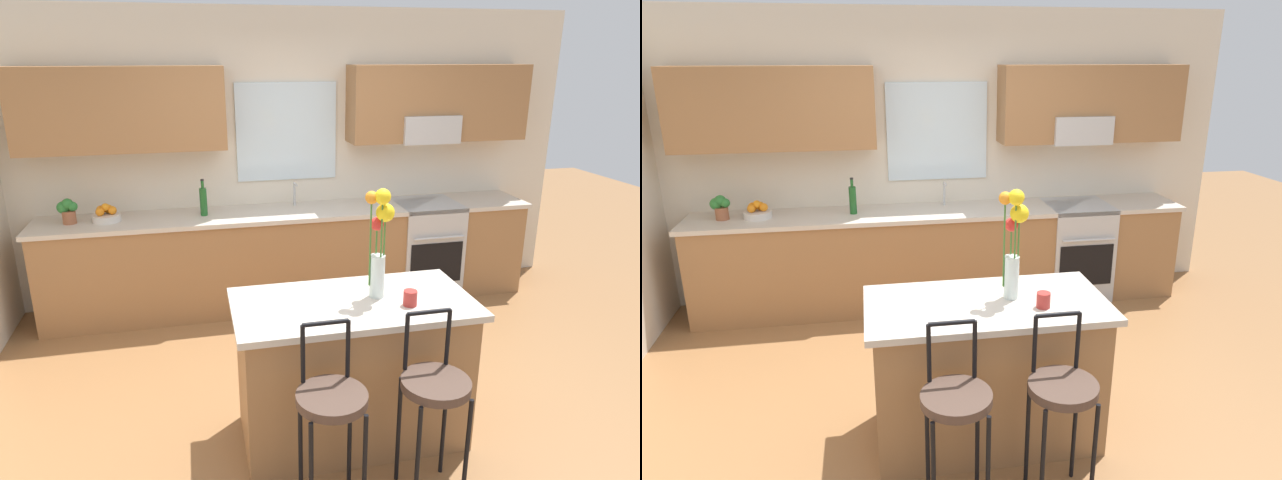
# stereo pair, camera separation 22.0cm
# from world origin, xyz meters

# --- Properties ---
(ground_plane) EXTENTS (14.00, 14.00, 0.00)m
(ground_plane) POSITION_xyz_m (0.00, 0.00, 0.00)
(ground_plane) COLOR olive
(back_wall_assembly) EXTENTS (5.60, 0.50, 2.70)m
(back_wall_assembly) POSITION_xyz_m (0.03, 1.98, 1.51)
(back_wall_assembly) COLOR beige
(back_wall_assembly) RESTS_ON ground
(counter_run) EXTENTS (4.56, 0.64, 0.92)m
(counter_run) POSITION_xyz_m (0.00, 1.70, 0.47)
(counter_run) COLOR #996B42
(counter_run) RESTS_ON ground
(sink_faucet) EXTENTS (0.02, 0.13, 0.23)m
(sink_faucet) POSITION_xyz_m (0.04, 1.84, 1.06)
(sink_faucet) COLOR #B7BABC
(sink_faucet) RESTS_ON counter_run
(oven_range) EXTENTS (0.60, 0.64, 0.92)m
(oven_range) POSITION_xyz_m (1.32, 1.68, 0.46)
(oven_range) COLOR #B7BABC
(oven_range) RESTS_ON ground
(kitchen_island) EXTENTS (1.42, 0.73, 0.92)m
(kitchen_island) POSITION_xyz_m (-0.02, -0.36, 0.46)
(kitchen_island) COLOR #996B42
(kitchen_island) RESTS_ON ground
(bar_stool_near) EXTENTS (0.36, 0.36, 1.04)m
(bar_stool_near) POSITION_xyz_m (-0.30, -0.94, 0.64)
(bar_stool_near) COLOR black
(bar_stool_near) RESTS_ON ground
(bar_stool_middle) EXTENTS (0.36, 0.36, 1.04)m
(bar_stool_middle) POSITION_xyz_m (0.25, -0.94, 0.64)
(bar_stool_middle) COLOR black
(bar_stool_middle) RESTS_ON ground
(flower_vase) EXTENTS (0.18, 0.16, 0.67)m
(flower_vase) POSITION_xyz_m (0.14, -0.33, 1.29)
(flower_vase) COLOR silver
(flower_vase) RESTS_ON kitchen_island
(mug_ceramic) EXTENTS (0.08, 0.08, 0.09)m
(mug_ceramic) POSITION_xyz_m (0.28, -0.49, 0.97)
(mug_ceramic) COLOR #A52D28
(mug_ceramic) RESTS_ON kitchen_island
(fruit_bowl_oranges) EXTENTS (0.24, 0.24, 0.16)m
(fruit_bowl_oranges) POSITION_xyz_m (-1.64, 1.70, 0.98)
(fruit_bowl_oranges) COLOR silver
(fruit_bowl_oranges) RESTS_ON counter_run
(bottle_olive_oil) EXTENTS (0.06, 0.06, 0.33)m
(bottle_olive_oil) POSITION_xyz_m (-0.81, 1.70, 1.05)
(bottle_olive_oil) COLOR #1E5923
(bottle_olive_oil) RESTS_ON counter_run
(potted_plant_small) EXTENTS (0.17, 0.12, 0.22)m
(potted_plant_small) POSITION_xyz_m (-1.94, 1.70, 1.04)
(potted_plant_small) COLOR #9E5B3D
(potted_plant_small) RESTS_ON counter_run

